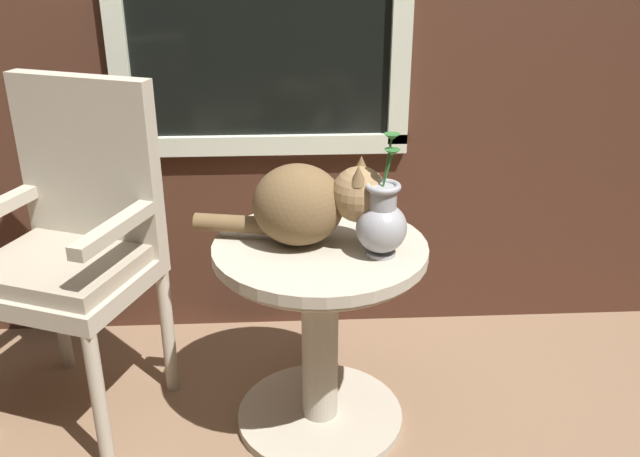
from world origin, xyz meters
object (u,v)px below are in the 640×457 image
at_px(wicker_chair, 74,237).
at_px(cat, 309,203).
at_px(wicker_side_table, 320,308).
at_px(pewter_vase_with_ivy, 382,221).

relative_size(wicker_chair, cat, 1.93).
bearing_deg(wicker_side_table, cat, 160.23).
bearing_deg(wicker_side_table, pewter_vase_with_ivy, -25.07).
distance_m(wicker_side_table, cat, 0.34).
xyz_separation_m(wicker_chair, pewter_vase_with_ivy, (0.92, -0.24, 0.13)).
height_order(wicker_side_table, wicker_chair, wicker_chair).
xyz_separation_m(wicker_side_table, cat, (-0.03, 0.01, 0.34)).
height_order(wicker_chair, pewter_vase_with_ivy, wicker_chair).
bearing_deg(wicker_side_table, wicker_chair, 168.13).
xyz_separation_m(wicker_side_table, wicker_chair, (-0.75, 0.16, 0.18)).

